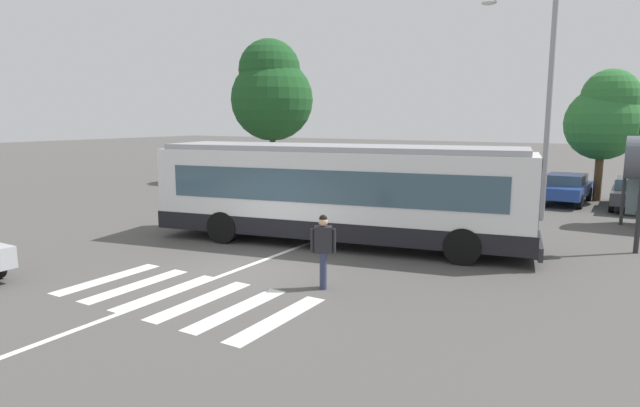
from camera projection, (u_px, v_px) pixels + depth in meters
ground_plane at (248, 269)px, 13.80m from camera, size 160.00×160.00×0.00m
city_transit_bus at (339, 193)px, 16.37m from camera, size 11.89×4.73×3.06m
pedestrian_crossing_street at (323, 247)px, 12.08m from camera, size 0.52×0.43×1.72m
parked_car_white at (356, 174)px, 29.93m from camera, size 1.93×4.53×1.35m
parked_car_red at (405, 177)px, 28.38m from camera, size 2.03×4.58×1.35m
parked_car_champagne at (452, 180)px, 27.19m from camera, size 2.03×4.58×1.35m
parked_car_teal at (504, 184)px, 25.40m from camera, size 2.04×4.58×1.35m
parked_car_blue at (565, 187)px, 24.41m from camera, size 2.03×4.58×1.35m
parked_car_charcoal at (636, 192)px, 22.73m from camera, size 1.90×4.52×1.35m
twin_arm_street_lamp at (551, 78)px, 19.58m from camera, size 5.35×0.32×8.53m
background_tree_left at (271, 91)px, 32.29m from camera, size 4.99×4.99×8.62m
background_tree_right at (605, 116)px, 24.52m from camera, size 3.39×3.39×6.10m
crosswalk_painted_stripes at (184, 297)px, 11.64m from camera, size 5.54×2.85×0.01m
lane_center_line at (286, 252)px, 15.58m from camera, size 0.16×24.00×0.01m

